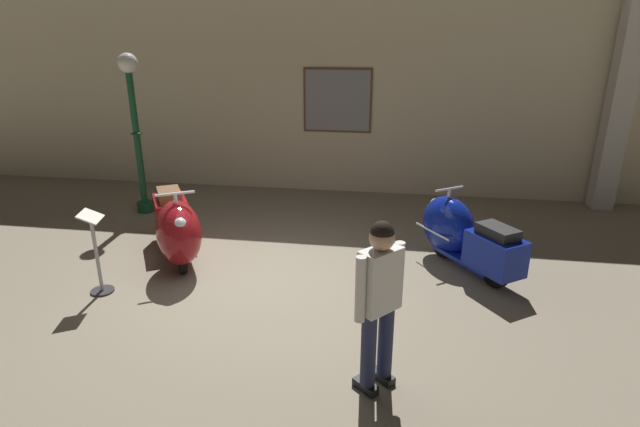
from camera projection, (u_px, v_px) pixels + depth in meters
The scene contains 7 objects.
ground_plane at pixel (265, 282), 6.42m from camera, with size 60.00×60.00×0.00m, color gray.
showroom_back_wall at pixel (326, 93), 9.59m from camera, with size 18.00×0.63×3.82m.
scooter_0 at pixel (176, 228), 6.84m from camera, with size 1.36×1.82×1.10m.
scooter_1 at pixel (461, 234), 6.72m from camera, with size 1.37×1.66×1.03m.
lamppost at pixel (135, 120), 8.41m from camera, with size 0.32×0.32×2.71m.
visitor_0 at pixel (379, 296), 4.23m from camera, with size 0.41×0.43×1.60m.
info_stanchion at pixel (97, 260), 6.04m from camera, with size 0.29×0.36×1.05m.
Camera 1 is at (1.59, -5.56, 3.02)m, focal length 28.18 mm.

